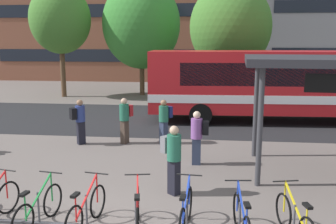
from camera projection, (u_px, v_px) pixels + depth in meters
name	position (u px, v px, depth m)	size (l,w,h in m)	color
bus_lane_asphalt	(168.00, 119.00, 17.72)	(80.00, 7.20, 0.01)	#232326
city_bus	(282.00, 83.00, 16.83)	(12.12, 3.06, 3.20)	red
bike_rack	(87.00, 223.00, 7.43)	(8.95, 0.16, 0.70)	#47474C
parked_bicycle_green_3	(39.00, 209.00, 7.40)	(0.52, 1.71, 0.99)	black
parked_bicycle_red_4	(87.00, 211.00, 7.34)	(0.52, 1.71, 0.99)	black
parked_bicycle_red_5	(138.00, 213.00, 7.25)	(0.52, 1.70, 0.99)	black
parked_bicycle_blue_6	(186.00, 213.00, 7.24)	(0.52, 1.72, 0.99)	black
parked_bicycle_blue_7	(242.00, 221.00, 6.93)	(0.52, 1.72, 0.99)	black
parked_bicycle_yellow_8	(295.00, 221.00, 6.90)	(0.58, 1.69, 0.99)	black
commuter_red_pack_0	(125.00, 117.00, 13.39)	(0.51, 0.60, 1.66)	#47382D
commuter_black_pack_1	(198.00, 134.00, 11.08)	(0.53, 0.35, 1.63)	#2D3851
commuter_navy_pack_2	(164.00, 118.00, 13.39)	(0.55, 0.60, 1.60)	#2D3851
commuter_grey_pack_4	(173.00, 155.00, 8.92)	(0.59, 0.58, 1.70)	black
commuter_black_pack_5	(79.00, 119.00, 13.26)	(0.60, 0.57, 1.62)	black
street_tree_1	(230.00, 27.00, 21.44)	(4.67, 4.67, 6.99)	brown
street_tree_2	(60.00, 19.00, 23.82)	(3.87, 3.87, 7.19)	brown
street_tree_3	(141.00, 24.00, 24.65)	(5.13, 5.13, 7.65)	brown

